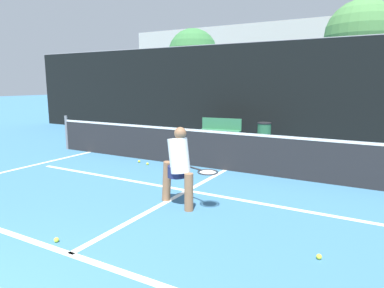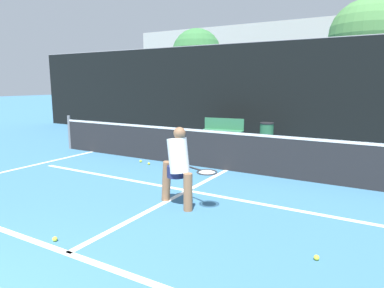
% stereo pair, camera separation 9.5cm
% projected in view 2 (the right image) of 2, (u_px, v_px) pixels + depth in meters
% --- Properties ---
extents(court_baseline_near, '(11.00, 0.10, 0.01)m').
position_uv_depth(court_baseline_near, '(67.00, 253.00, 4.25)').
color(court_baseline_near, white).
rests_on(court_baseline_near, ground).
extents(court_service_line, '(8.25, 0.10, 0.01)m').
position_uv_depth(court_service_line, '(187.00, 191.00, 6.72)').
color(court_service_line, white).
rests_on(court_service_line, ground).
extents(court_center_mark, '(0.10, 4.75, 0.01)m').
position_uv_depth(court_center_mark, '(173.00, 198.00, 6.27)').
color(court_center_mark, white).
rests_on(court_center_mark, ground).
extents(court_sideline_left, '(0.10, 5.75, 0.01)m').
position_uv_depth(court_sideline_left, '(21.00, 168.00, 8.50)').
color(court_sideline_left, white).
rests_on(court_sideline_left, ground).
extents(net, '(11.09, 0.09, 1.07)m').
position_uv_depth(net, '(227.00, 150.00, 8.20)').
color(net, slate).
rests_on(net, ground).
extents(fence_back, '(24.00, 0.06, 3.51)m').
position_uv_depth(fence_back, '(281.00, 93.00, 11.78)').
color(fence_back, black).
rests_on(fence_back, ground).
extents(player_practicing, '(1.19, 0.47, 1.38)m').
position_uv_depth(player_practicing, '(178.00, 164.00, 5.75)').
color(player_practicing, '#8C6042').
rests_on(player_practicing, ground).
extents(tennis_ball_scattered_0, '(0.07, 0.07, 0.07)m').
position_uv_depth(tennis_ball_scattered_0, '(55.00, 239.00, 4.56)').
color(tennis_ball_scattered_0, '#D1E033').
rests_on(tennis_ball_scattered_0, ground).
extents(tennis_ball_scattered_5, '(0.07, 0.07, 0.07)m').
position_uv_depth(tennis_ball_scattered_5, '(141.00, 161.00, 9.10)').
color(tennis_ball_scattered_5, '#D1E033').
rests_on(tennis_ball_scattered_5, ground).
extents(tennis_ball_scattered_6, '(0.07, 0.07, 0.07)m').
position_uv_depth(tennis_ball_scattered_6, '(316.00, 258.00, 4.08)').
color(tennis_ball_scattered_6, '#D1E033').
rests_on(tennis_ball_scattered_6, ground).
extents(tennis_ball_scattered_7, '(0.07, 0.07, 0.07)m').
position_uv_depth(tennis_ball_scattered_7, '(149.00, 164.00, 8.82)').
color(tennis_ball_scattered_7, '#D1E033').
rests_on(tennis_ball_scattered_7, ground).
extents(courtside_bench, '(1.48, 0.57, 0.86)m').
position_uv_depth(courtside_bench, '(223.00, 130.00, 12.04)').
color(courtside_bench, '#33724C').
rests_on(courtside_bench, ground).
extents(trash_bin, '(0.46, 0.46, 0.79)m').
position_uv_depth(trash_bin, '(266.00, 134.00, 11.37)').
color(trash_bin, '#28603D').
rests_on(trash_bin, ground).
extents(tree_west, '(3.50, 3.50, 6.16)m').
position_uv_depth(tree_west, '(366.00, 36.00, 16.94)').
color(tree_west, brown).
rests_on(tree_west, ground).
extents(tree_mid, '(3.06, 3.06, 5.39)m').
position_uv_depth(tree_mid, '(197.00, 54.00, 21.15)').
color(tree_mid, brown).
rests_on(tree_mid, ground).
extents(building_far, '(36.00, 2.40, 6.83)m').
position_uv_depth(building_far, '(344.00, 65.00, 25.66)').
color(building_far, '#B2ADA3').
rests_on(building_far, ground).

